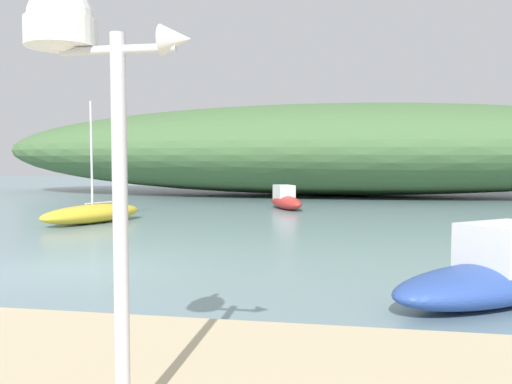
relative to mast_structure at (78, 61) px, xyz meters
name	(u,v)px	position (x,y,z in m)	size (l,w,h in m)	color
ground_plane	(64,270)	(-3.95, 6.53, -3.14)	(120.00, 120.00, 0.00)	gray
distant_hill	(334,150)	(1.02, 32.72, -0.09)	(47.47, 15.61, 6.09)	#476B3D
mast_structure	(78,61)	(0.00, 0.00, 0.00)	(1.34, 0.56, 3.53)	silver
motorboat_far_left	(286,200)	(-0.95, 21.48, -2.71)	(2.35, 3.40, 1.14)	#B72D28
sailboat_mid_channel	(93,213)	(-7.39, 14.54, -2.78)	(3.05, 4.55, 4.54)	gold
motorboat_west_reach	(496,274)	(4.50, 5.34, -2.66)	(4.11, 3.67, 1.30)	#2D4C9E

